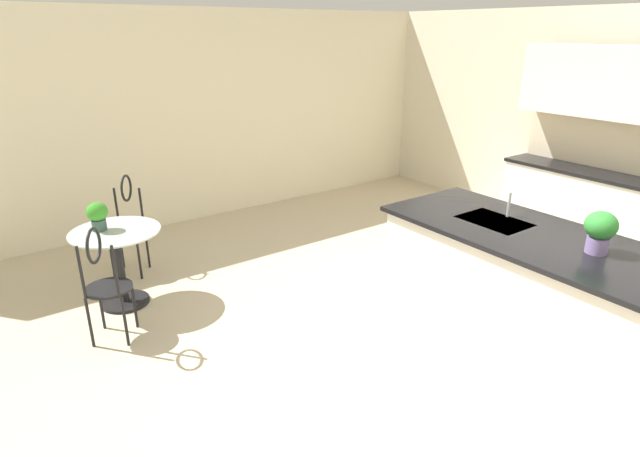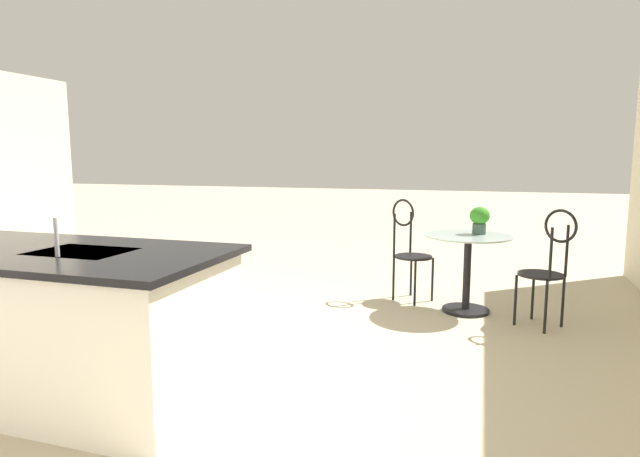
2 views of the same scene
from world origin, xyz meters
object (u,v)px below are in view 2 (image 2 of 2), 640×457
at_px(chair_near_window, 409,245).
at_px(chair_by_island, 548,263).
at_px(potted_plant_on_table, 480,219).
at_px(bistro_table, 467,266).

height_order(chair_near_window, chair_by_island, same).
bearing_deg(potted_plant_on_table, bistro_table, 48.18).
bearing_deg(chair_by_island, bistro_table, -23.29).
relative_size(chair_by_island, potted_plant_on_table, 3.99).
xyz_separation_m(chair_near_window, potted_plant_on_table, (-0.68, 0.16, 0.32)).
relative_size(chair_near_window, potted_plant_on_table, 3.99).
bearing_deg(chair_by_island, chair_near_window, -23.80).
distance_m(bistro_table, potted_plant_on_table, 0.46).
distance_m(bistro_table, chair_by_island, 0.74).
xyz_separation_m(chair_by_island, potted_plant_on_table, (0.57, -0.39, 0.32)).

